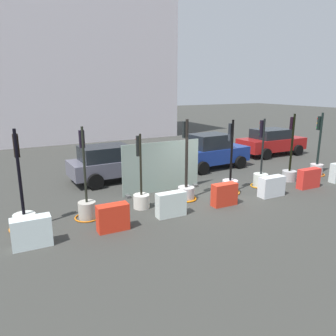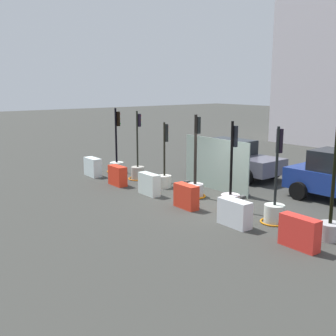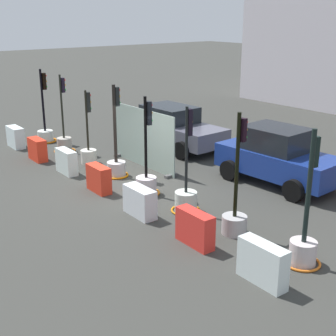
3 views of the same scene
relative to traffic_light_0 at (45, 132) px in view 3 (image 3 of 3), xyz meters
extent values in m
plane|color=#393935|center=(6.90, -0.29, -0.45)|extent=(120.00, 120.00, 0.00)
cylinder|color=silver|center=(0.00, -0.01, -0.20)|extent=(0.68, 0.68, 0.49)
cylinder|color=black|center=(0.00, -0.01, 1.39)|extent=(0.10, 0.10, 2.68)
cube|color=black|center=(0.01, 0.12, 2.20)|extent=(0.16, 0.17, 0.71)
sphere|color=red|center=(0.02, 0.21, 2.44)|extent=(0.09, 0.09, 0.09)
sphere|color=orange|center=(0.02, 0.21, 2.20)|extent=(0.09, 0.09, 0.09)
sphere|color=green|center=(0.02, 0.21, 1.96)|extent=(0.09, 0.09, 0.09)
torus|color=orange|center=(0.00, -0.01, -0.41)|extent=(0.97, 0.97, 0.08)
cylinder|color=#B4ADA1|center=(1.96, -0.07, -0.16)|extent=(0.60, 0.60, 0.58)
cylinder|color=black|center=(1.96, -0.07, 1.41)|extent=(0.08, 0.08, 2.56)
cube|color=black|center=(1.96, 0.03, 2.27)|extent=(0.17, 0.13, 0.58)
sphere|color=red|center=(1.96, 0.11, 2.46)|extent=(0.11, 0.11, 0.11)
sphere|color=orange|center=(1.96, 0.11, 2.27)|extent=(0.11, 0.11, 0.11)
sphere|color=green|center=(1.96, 0.11, 2.07)|extent=(0.11, 0.11, 0.11)
torus|color=orange|center=(1.96, -0.07, -0.42)|extent=(0.88, 0.88, 0.05)
cylinder|color=silver|center=(3.98, -0.08, -0.19)|extent=(0.60, 0.60, 0.51)
cylinder|color=black|center=(3.98, -0.08, 1.19)|extent=(0.08, 0.08, 2.26)
cube|color=black|center=(3.96, 0.03, 1.87)|extent=(0.19, 0.17, 0.73)
sphere|color=red|center=(3.94, 0.11, 2.11)|extent=(0.10, 0.10, 0.10)
sphere|color=orange|center=(3.94, 0.11, 1.87)|extent=(0.10, 0.10, 0.10)
sphere|color=green|center=(3.94, 0.11, 1.62)|extent=(0.10, 0.10, 0.10)
cylinder|color=beige|center=(5.92, -0.07, -0.19)|extent=(0.65, 0.65, 0.52)
cylinder|color=black|center=(5.92, -0.07, 1.41)|extent=(0.12, 0.12, 2.68)
cube|color=black|center=(5.90, 0.05, 2.33)|extent=(0.18, 0.16, 0.64)
sphere|color=red|center=(5.89, 0.13, 2.54)|extent=(0.11, 0.11, 0.11)
sphere|color=orange|center=(5.89, 0.13, 2.33)|extent=(0.11, 0.11, 0.11)
sphere|color=green|center=(5.89, 0.13, 2.12)|extent=(0.11, 0.11, 0.11)
torus|color=orange|center=(5.92, -0.07, -0.41)|extent=(0.85, 0.85, 0.07)
cylinder|color=silver|center=(7.97, -0.27, -0.17)|extent=(0.65, 0.65, 0.56)
cylinder|color=black|center=(7.97, -0.27, 1.38)|extent=(0.09, 0.09, 2.54)
cube|color=black|center=(7.98, -0.16, 2.13)|extent=(0.18, 0.14, 0.72)
sphere|color=red|center=(7.98, -0.07, 2.36)|extent=(0.11, 0.11, 0.11)
sphere|color=orange|center=(7.98, -0.07, 2.13)|extent=(0.11, 0.11, 0.11)
sphere|color=green|center=(7.98, -0.07, 1.89)|extent=(0.11, 0.11, 0.11)
torus|color=orange|center=(7.97, -0.27, -0.41)|extent=(0.86, 0.86, 0.08)
cylinder|color=silver|center=(9.78, -0.18, -0.15)|extent=(0.64, 0.64, 0.59)
cylinder|color=black|center=(9.78, -0.18, 1.37)|extent=(0.08, 0.08, 2.46)
cube|color=black|center=(9.76, -0.08, 2.15)|extent=(0.18, 0.16, 0.74)
sphere|color=red|center=(9.75, 0.00, 2.40)|extent=(0.10, 0.10, 0.10)
sphere|color=orange|center=(9.75, 0.00, 2.15)|extent=(0.10, 0.10, 0.10)
sphere|color=green|center=(9.75, 0.00, 1.90)|extent=(0.10, 0.10, 0.10)
torus|color=orange|center=(9.78, -0.18, -0.42)|extent=(0.86, 0.86, 0.05)
cylinder|color=#AFACAD|center=(11.66, -0.14, -0.20)|extent=(0.65, 0.65, 0.49)
cylinder|color=black|center=(11.66, -0.14, 1.39)|extent=(0.10, 0.10, 2.70)
cube|color=black|center=(11.68, -0.03, 2.29)|extent=(0.19, 0.16, 0.57)
sphere|color=red|center=(11.69, 0.06, 2.48)|extent=(0.11, 0.11, 0.11)
sphere|color=orange|center=(11.69, 0.06, 2.29)|extent=(0.11, 0.11, 0.11)
sphere|color=green|center=(11.69, 0.06, 2.10)|extent=(0.11, 0.11, 0.11)
cylinder|color=beige|center=(13.73, -0.07, -0.17)|extent=(0.62, 0.62, 0.56)
cylinder|color=black|center=(13.73, -0.07, 1.41)|extent=(0.11, 0.11, 2.59)
cube|color=black|center=(13.70, 0.05, 2.18)|extent=(0.18, 0.16, 0.67)
sphere|color=red|center=(13.68, 0.13, 2.41)|extent=(0.10, 0.10, 0.10)
sphere|color=orange|center=(13.68, 0.13, 2.18)|extent=(0.10, 0.10, 0.10)
sphere|color=green|center=(13.68, 0.13, 1.96)|extent=(0.10, 0.10, 0.10)
torus|color=orange|center=(13.73, -0.07, -0.42)|extent=(0.86, 0.86, 0.06)
cube|color=white|center=(0.07, -1.38, -0.01)|extent=(1.07, 0.46, 0.87)
cube|color=red|center=(2.42, -1.43, -0.02)|extent=(0.99, 0.43, 0.85)
cube|color=silver|center=(4.56, -1.29, -0.02)|extent=(1.06, 0.40, 0.86)
cube|color=red|center=(6.85, -1.32, -0.02)|extent=(0.99, 0.41, 0.85)
cube|color=silver|center=(9.22, -1.39, -0.03)|extent=(1.12, 0.46, 0.83)
cube|color=red|center=(11.50, -1.36, -0.01)|extent=(1.11, 0.39, 0.87)
cube|color=silver|center=(13.68, -1.40, 0.01)|extent=(1.17, 0.39, 0.91)
cube|color=slate|center=(4.43, 3.93, 0.26)|extent=(4.40, 1.95, 0.70)
cube|color=black|center=(3.90, 3.91, 0.94)|extent=(2.26, 1.67, 0.66)
cylinder|color=black|center=(5.75, 4.94, -0.09)|extent=(0.72, 0.30, 0.71)
cylinder|color=black|center=(5.81, 3.00, -0.09)|extent=(0.72, 0.30, 0.71)
cylinder|color=black|center=(3.06, 4.86, -0.09)|extent=(0.72, 0.30, 0.71)
cylinder|color=black|center=(3.11, 2.92, -0.09)|extent=(0.72, 0.30, 0.71)
cube|color=navy|center=(9.89, 3.74, 0.29)|extent=(4.24, 1.94, 0.80)
cube|color=black|center=(9.73, 3.73, 1.07)|extent=(2.08, 1.63, 0.76)
cylinder|color=black|center=(8.65, 2.75, -0.10)|extent=(0.70, 0.31, 0.69)
cylinder|color=black|center=(8.56, 4.60, -0.10)|extent=(0.70, 0.31, 0.69)
cylinder|color=black|center=(11.22, 2.87, -0.10)|extent=(0.70, 0.31, 0.69)
cylinder|color=black|center=(11.14, 4.72, -0.10)|extent=(0.70, 0.31, 0.69)
cube|color=#90A699|center=(5.58, 1.34, 0.63)|extent=(3.61, 0.04, 2.15)
cube|color=#4C4C4C|center=(3.96, 1.34, -0.40)|extent=(0.16, 0.50, 0.10)
cube|color=#4C4C4C|center=(7.21, 1.34, -0.40)|extent=(0.16, 0.50, 0.10)
camera|label=1|loc=(-0.51, -10.44, 3.90)|focal=34.42mm
camera|label=2|loc=(17.57, -10.57, 3.83)|focal=44.45mm
camera|label=3|loc=(19.37, -8.43, 5.00)|focal=50.83mm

